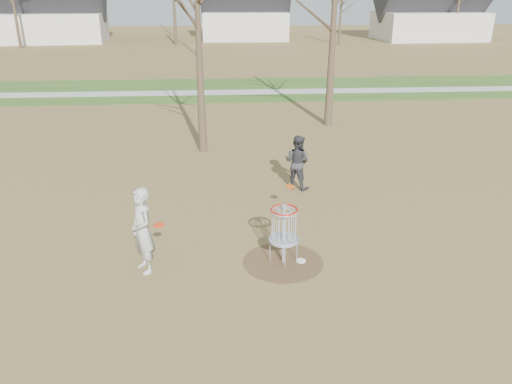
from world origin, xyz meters
TOP-DOWN VIEW (x-y plane):
  - ground at (0.00, 0.00)m, footprint 160.00×160.00m
  - green_band at (0.00, 21.00)m, footprint 160.00×8.00m
  - footpath at (0.00, 20.00)m, footprint 160.00×1.50m
  - dirt_circle at (0.00, 0.00)m, footprint 1.80×1.80m
  - player_standing at (-3.01, -0.12)m, footprint 0.74×0.83m
  - player_throwing at (0.96, 4.46)m, footprint 1.02×0.98m
  - disc_grounded at (0.40, 0.00)m, footprint 0.22×0.22m
  - discs_in_play at (-1.01, 1.02)m, footprint 3.28×2.92m
  - disc_golf_basket at (0.00, 0.00)m, footprint 0.64×0.64m
  - houses_row at (4.32, 52.56)m, footprint 56.51×10.01m

SIDE VIEW (x-z plane):
  - ground at x=0.00m, z-range 0.00..0.00m
  - green_band at x=0.00m, z-range 0.00..0.01m
  - dirt_circle at x=0.00m, z-range 0.00..0.01m
  - footpath at x=0.00m, z-range 0.01..0.02m
  - disc_grounded at x=0.40m, z-range 0.01..0.03m
  - player_throwing at x=0.96m, z-range 0.00..1.67m
  - disc_golf_basket at x=0.00m, z-range 0.24..1.59m
  - player_standing at x=-3.01m, z-range 0.00..1.90m
  - discs_in_play at x=-1.01m, z-range 0.88..1.21m
  - houses_row at x=4.32m, z-range -0.11..7.15m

